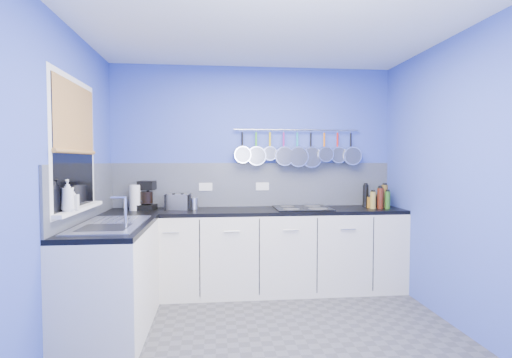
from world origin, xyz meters
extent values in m
cube|color=#47474C|center=(0.00, 0.00, -0.01)|extent=(3.20, 3.00, 0.02)
cube|color=white|center=(0.00, 0.00, 2.51)|extent=(3.20, 3.00, 0.02)
cube|color=#3C50B8|center=(0.00, 1.51, 1.25)|extent=(3.20, 0.02, 2.50)
cube|color=#3C50B8|center=(0.00, -1.51, 1.25)|extent=(3.20, 0.02, 2.50)
cube|color=#3C50B8|center=(-1.61, 0.00, 1.25)|extent=(0.02, 3.00, 2.50)
cube|color=#3C50B8|center=(1.61, 0.00, 1.25)|extent=(0.02, 3.00, 2.50)
cube|color=slate|center=(0.00, 1.49, 1.15)|extent=(3.20, 0.02, 0.50)
cube|color=slate|center=(-1.59, 0.60, 1.15)|extent=(0.02, 1.80, 0.50)
cube|color=silver|center=(0.00, 1.20, 0.43)|extent=(3.20, 0.60, 0.86)
cube|color=black|center=(0.00, 1.20, 0.88)|extent=(3.20, 0.60, 0.04)
cube|color=silver|center=(-1.30, 0.30, 0.43)|extent=(0.60, 1.20, 0.86)
cube|color=black|center=(-1.30, 0.30, 0.88)|extent=(0.60, 1.20, 0.04)
cube|color=white|center=(-1.58, 0.30, 1.55)|extent=(0.01, 1.00, 1.10)
cube|color=black|center=(-1.57, 0.30, 1.55)|extent=(0.01, 0.90, 1.00)
cube|color=#C99248|center=(-1.56, 0.30, 1.77)|extent=(0.01, 0.90, 0.55)
cube|color=white|center=(-1.55, 0.30, 1.04)|extent=(0.10, 0.98, 0.03)
cube|color=silver|center=(-1.30, 0.30, 0.90)|extent=(0.50, 0.95, 0.01)
cube|color=white|center=(-0.55, 1.48, 1.13)|extent=(0.15, 0.01, 0.09)
cube|color=white|center=(0.10, 1.48, 1.13)|extent=(0.15, 0.01, 0.09)
cylinder|color=silver|center=(0.50, 1.45, 1.78)|extent=(1.45, 0.02, 0.02)
imported|color=white|center=(-1.53, 0.01, 1.17)|extent=(0.10, 0.10, 0.24)
imported|color=white|center=(-1.53, 0.11, 1.14)|extent=(0.09, 0.09, 0.17)
cylinder|color=white|center=(-1.29, 1.25, 1.04)|extent=(0.13, 0.13, 0.27)
cube|color=silver|center=(-0.84, 1.27, 0.98)|extent=(0.29, 0.21, 0.17)
cylinder|color=silver|center=(-0.67, 1.27, 0.96)|extent=(0.09, 0.09, 0.12)
cube|color=black|center=(0.51, 1.21, 0.91)|extent=(0.60, 0.53, 0.01)
cylinder|color=#3F721E|center=(1.44, 1.30, 1.01)|extent=(0.07, 0.07, 0.22)
cylinder|color=brown|center=(1.37, 1.30, 0.97)|extent=(0.07, 0.07, 0.14)
cylinder|color=black|center=(1.27, 1.30, 1.03)|extent=(0.06, 0.06, 0.25)
cylinder|color=brown|center=(1.45, 1.21, 1.03)|extent=(0.07, 0.07, 0.26)
cylinder|color=black|center=(1.36, 1.21, 0.95)|extent=(0.06, 0.06, 0.11)
cylinder|color=#8C5914|center=(1.28, 1.20, 0.96)|extent=(0.06, 0.06, 0.12)
cylinder|color=#265919|center=(1.44, 1.10, 0.99)|extent=(0.06, 0.06, 0.19)
cylinder|color=#4C190C|center=(1.36, 1.12, 1.01)|extent=(0.07, 0.07, 0.22)
cylinder|color=olive|center=(1.28, 1.13, 0.99)|extent=(0.06, 0.06, 0.19)
camera|label=1|loc=(-0.44, -3.02, 1.43)|focal=27.64mm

